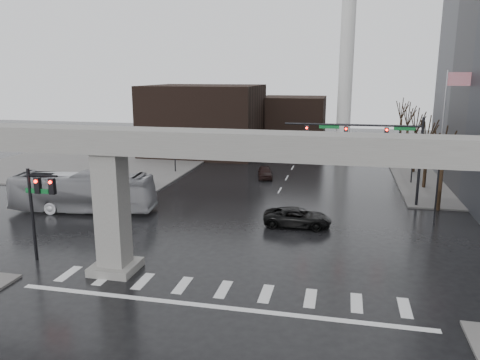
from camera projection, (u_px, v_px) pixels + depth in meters
The scene contains 23 objects.
ground at pixel (228, 282), 26.92m from camera, with size 160.00×160.00×0.00m, color black.
sidewalk_nw at pixel (112, 157), 66.65m from camera, with size 28.00×36.00×0.15m, color #63605E.
elevated_guideway at pixel (250, 166), 25.11m from camera, with size 48.00×2.60×8.70m.
building_far_left at pixel (204, 120), 68.72m from camera, with size 16.00×14.00×10.00m, color black.
building_far_mid at pixel (293, 122), 75.91m from camera, with size 10.00×10.00×8.00m, color black.
smokestack at pixel (346, 61), 66.42m from camera, with size 3.60×3.60×30.00m.
signal_mast_arm at pixel (376, 141), 41.59m from camera, with size 12.12×0.43×8.00m.
signal_left_pole at pixel (38, 199), 29.07m from camera, with size 2.30×0.30×6.00m.
flagpole_assembly at pixel (447, 120), 42.92m from camera, with size 2.06×0.12×12.00m.
lamp_right_0 at pixel (438, 181), 36.60m from camera, with size 1.22×0.32×5.11m.
lamp_right_1 at pixel (413, 152), 49.92m from camera, with size 1.22×0.32×5.11m.
lamp_right_2 at pixel (399, 135), 63.24m from camera, with size 1.22×0.32×5.11m.
lamp_left_0 at pixel (120, 166), 42.31m from camera, with size 1.22×0.32×5.11m.
lamp_left_1 at pixel (175, 144), 55.63m from camera, with size 1.22×0.32×5.11m.
lamp_left_2 at pixel (208, 130), 68.95m from camera, with size 1.22×0.32×5.11m.
tree_right_0 at pixel (441, 179), 40.36m from camera, with size 1.09×1.58×7.50m.
tree_right_1 at pixel (426, 162), 47.95m from camera, with size 1.09×1.61×7.67m.
tree_right_2 at pixel (415, 149), 55.55m from camera, with size 1.10×1.63×7.85m.
tree_right_3 at pixel (407, 139), 63.15m from camera, with size 1.11×1.66×8.02m.
tree_right_4 at pixel (401, 132), 70.74m from camera, with size 1.12×1.69×8.19m.
pickup_truck at pixel (297, 217), 36.47m from camera, with size 2.42×5.25×1.46m, color black.
city_bus at pixel (83, 192), 40.28m from camera, with size 2.89×12.34×3.44m, color #9F9FA3.
far_car at pixel (265, 172), 53.34m from camera, with size 1.56×3.87×1.32m, color black.
Camera 1 is at (6.10, -24.17, 11.75)m, focal length 35.00 mm.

